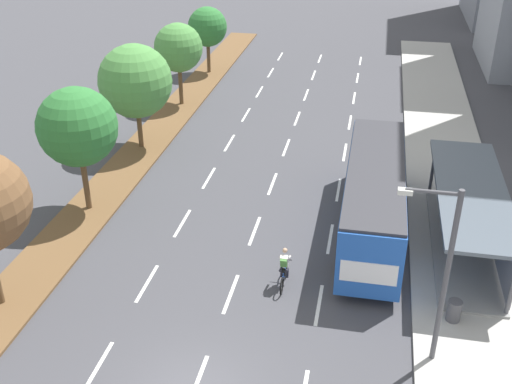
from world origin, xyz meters
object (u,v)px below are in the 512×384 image
median_tree_third (135,81)px  median_tree_fifth (207,27)px  median_tree_second (77,127)px  trash_bin (454,311)px  streetlight (442,267)px  cyclist (284,269)px  median_tree_fourth (178,48)px  bus_shelter (474,213)px  bus (374,192)px

median_tree_third → median_tree_fifth: 15.01m
median_tree_second → trash_bin: 18.02m
median_tree_second → streetlight: (15.79, -7.38, -0.48)m
median_tree_third → median_tree_fifth: size_ratio=1.19×
cyclist → median_tree_fifth: 28.76m
median_tree_fourth → streetlight: 27.37m
cyclist → median_tree_third: 16.03m
streetlight → trash_bin: size_ratio=7.65×
median_tree_fourth → streetlight: bearing=-54.9°
bus_shelter → median_tree_fifth: size_ratio=1.93×
median_tree_third → median_tree_fourth: size_ratio=1.09×
cyclist → median_tree_second: (-10.34, 4.17, 3.58)m
median_tree_third → trash_bin: 21.48m
cyclist → median_tree_fourth: size_ratio=0.33×
median_tree_second → bus_shelter: bearing=-0.0°
median_tree_third → median_tree_fifth: (0.12, 15.00, -0.40)m
median_tree_second → streetlight: streetlight is taller
median_tree_third → streetlight: 21.79m
cyclist → median_tree_second: 11.71m
trash_bin → median_tree_third: bearing=143.1°
cyclist → median_tree_third: median_tree_third is taller
cyclist → median_tree_fifth: bearing=111.2°
median_tree_third → streetlight: streetlight is taller
bus_shelter → trash_bin: size_ratio=11.72×
median_tree_fifth → streetlight: bearing=-62.2°
median_tree_second → median_tree_third: (-0.12, 7.50, -0.24)m
median_tree_fifth → trash_bin: size_ratio=6.06×
bus → trash_bin: (3.20, -5.85, -1.49)m
bus → median_tree_fifth: 25.83m
cyclist → median_tree_second: median_tree_second is taller
bus → median_tree_fourth: median_tree_fourth is taller
trash_bin → median_tree_fourth: bearing=129.7°
bus → median_tree_fifth: size_ratio=2.19×
bus → cyclist: bus is taller
median_tree_second → median_tree_third: size_ratio=1.00×
bus → streetlight: 8.49m
median_tree_second → cyclist: bearing=-22.0°
bus_shelter → trash_bin: (-1.08, -5.22, -1.29)m
cyclist → trash_bin: 6.57m
median_tree_fourth → median_tree_second: bearing=-90.2°
bus_shelter → median_tree_second: bearing=180.0°
bus_shelter → median_tree_third: size_ratio=1.63×
bus → median_tree_third: median_tree_third is taller
cyclist → median_tree_fifth: size_ratio=0.35×
bus → median_tree_second: bearing=-177.4°
median_tree_second → trash_bin: size_ratio=7.20×
bus_shelter → bus: 4.33m
cyclist → streetlight: 7.04m
bus → streetlight: bearing=-74.8°
cyclist → median_tree_fourth: 22.01m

